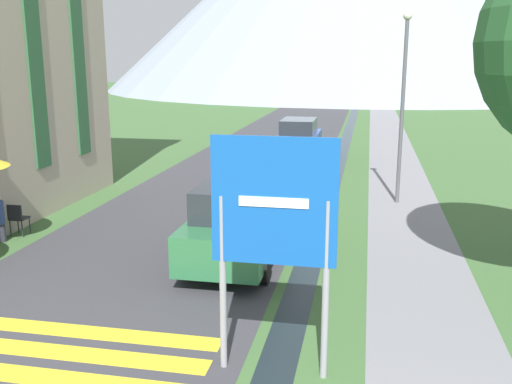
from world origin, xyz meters
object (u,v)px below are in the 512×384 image
at_px(parked_car_far, 299,139).
at_px(cafe_chair_far_right, 17,217).
at_px(parked_car_near, 239,220).
at_px(streetlamp, 403,94).
at_px(road_sign, 274,224).

height_order(parked_car_far, cafe_chair_far_right, parked_car_far).
distance_m(parked_car_near, cafe_chair_far_right, 6.01).
relative_size(parked_car_far, streetlamp, 0.70).
height_order(road_sign, parked_car_far, road_sign).
relative_size(parked_car_far, cafe_chair_far_right, 4.83).
distance_m(road_sign, streetlamp, 11.01).
distance_m(road_sign, parked_car_near, 5.11).
bearing_deg(streetlamp, parked_car_near, -122.10).
bearing_deg(parked_car_near, parked_car_far, 91.18).
xyz_separation_m(road_sign, parked_car_near, (-1.56, 4.67, -1.36)).
xyz_separation_m(parked_car_near, streetlamp, (3.79, 6.05, 2.51)).
xyz_separation_m(road_sign, cafe_chair_far_right, (-7.53, 5.21, -1.75)).
bearing_deg(cafe_chair_far_right, streetlamp, 55.83).
xyz_separation_m(road_sign, parked_car_far, (-1.84, 18.21, -1.36)).
distance_m(road_sign, cafe_chair_far_right, 9.33).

